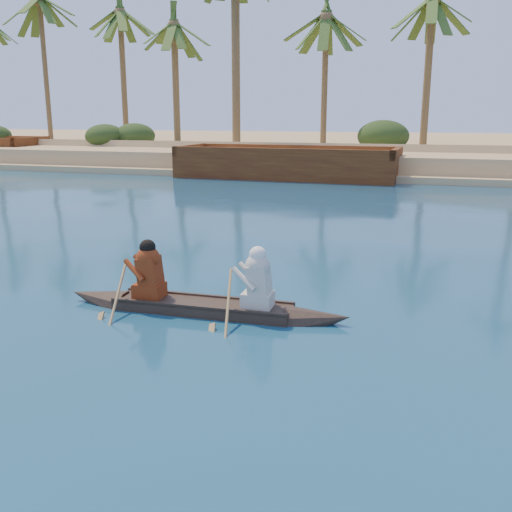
% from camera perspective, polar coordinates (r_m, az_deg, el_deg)
% --- Properties ---
extents(sandy_embankment, '(150.00, 51.00, 1.50)m').
position_cam_1_polar(sandy_embankment, '(55.84, 21.48, 9.87)').
color(sandy_embankment, tan).
rests_on(sandy_embankment, ground).
extents(palm_grove, '(110.00, 14.00, 16.00)m').
position_cam_1_polar(palm_grove, '(44.14, 23.28, 18.66)').
color(palm_grove, '#395D21').
rests_on(palm_grove, ground).
extents(shrub_cluster, '(100.00, 6.00, 2.40)m').
position_cam_1_polar(shrub_cluster, '(40.48, 22.80, 9.56)').
color(shrub_cluster, '#1E3613').
rests_on(shrub_cluster, ground).
extents(canoe, '(5.39, 0.90, 1.48)m').
position_cam_1_polar(canoe, '(10.36, -5.40, -4.12)').
color(canoe, '#382B1E').
rests_on(canoe, ground).
extents(barge_mid, '(12.61, 4.45, 2.09)m').
position_cam_1_polar(barge_mid, '(33.17, 3.13, 9.08)').
color(barge_mid, brown).
rests_on(barge_mid, ground).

